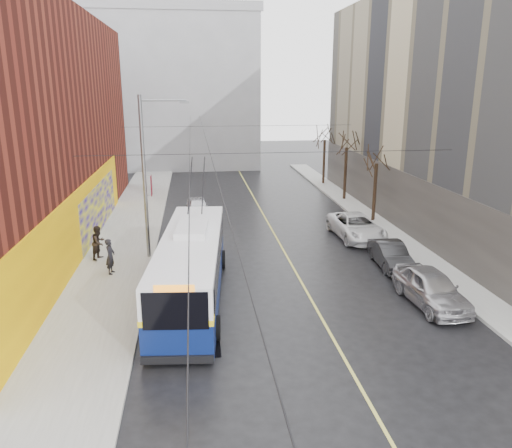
{
  "coord_description": "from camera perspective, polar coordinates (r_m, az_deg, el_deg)",
  "views": [
    {
      "loc": [
        -3.65,
        -17.16,
        9.48
      ],
      "look_at": [
        -0.57,
        7.15,
        2.63
      ],
      "focal_mm": 35.0,
      "sensor_mm": 36.0,
      "label": 1
    }
  ],
  "objects": [
    {
      "name": "ground",
      "position": [
        19.94,
        4.32,
        -12.81
      ],
      "size": [
        140.0,
        140.0,
        0.0
      ],
      "primitive_type": "plane",
      "color": "black",
      "rests_on": "ground"
    },
    {
      "name": "tree_mid",
      "position": [
        42.32,
        10.36,
        9.64
      ],
      "size": [
        3.2,
        3.2,
        6.68
      ],
      "color": "black",
      "rests_on": "ground"
    },
    {
      "name": "building_right",
      "position": [
        37.41,
        26.88,
        11.71
      ],
      "size": [
        14.06,
        36.0,
        16.0
      ],
      "color": "tan",
      "rests_on": "ground"
    },
    {
      "name": "sidewalk_right",
      "position": [
        33.15,
        15.55,
        -1.45
      ],
      "size": [
        2.0,
        60.0,
        0.15
      ],
      "primitive_type": "cube",
      "color": "gray",
      "rests_on": "ground"
    },
    {
      "name": "parked_car_a",
      "position": [
        23.57,
        19.38,
        -6.91
      ],
      "size": [
        2.12,
        4.81,
        1.61
      ],
      "primitive_type": "imported",
      "rotation": [
        0.0,
        0.0,
        0.05
      ],
      "color": "#A3A2A7",
      "rests_on": "ground"
    },
    {
      "name": "streetlight_pole",
      "position": [
        27.66,
        -12.33,
        5.63
      ],
      "size": [
        2.65,
        0.6,
        9.0
      ],
      "color": "slate",
      "rests_on": "ground"
    },
    {
      "name": "building_far",
      "position": [
        62.19,
        -9.72,
        14.98
      ],
      "size": [
        20.5,
        12.1,
        18.0
      ],
      "color": "gray",
      "rests_on": "ground"
    },
    {
      "name": "parked_car_b",
      "position": [
        27.8,
        15.12,
        -3.42
      ],
      "size": [
        1.61,
        4.12,
        1.34
      ],
      "primitive_type": "imported",
      "rotation": [
        0.0,
        0.0,
        -0.05
      ],
      "color": "#262628",
      "rests_on": "ground"
    },
    {
      "name": "pedestrian_b",
      "position": [
        28.85,
        -17.53,
        -2.02
      ],
      "size": [
        1.04,
        1.14,
        1.89
      ],
      "primitive_type": "imported",
      "rotation": [
        0.0,
        0.0,
        1.12
      ],
      "color": "black",
      "rests_on": "sidewalk_left"
    },
    {
      "name": "pigeons_flying",
      "position": [
        27.32,
        -6.09,
        10.85
      ],
      "size": [
        2.94,
        3.55,
        1.81
      ],
      "color": "slate"
    },
    {
      "name": "parked_car_c",
      "position": [
        32.42,
        11.39,
        -0.29
      ],
      "size": [
        2.81,
        5.61,
        1.53
      ],
      "primitive_type": "imported",
      "rotation": [
        0.0,
        0.0,
        0.05
      ],
      "color": "silver",
      "rests_on": "ground"
    },
    {
      "name": "catenary_wires",
      "position": [
        32.11,
        -5.27,
        9.78
      ],
      "size": [
        18.0,
        60.0,
        0.22
      ],
      "color": "black"
    },
    {
      "name": "tree_near",
      "position": [
        35.78,
        13.69,
        7.95
      ],
      "size": [
        3.2,
        3.2,
        6.4
      ],
      "color": "black",
      "rests_on": "ground"
    },
    {
      "name": "lane_line",
      "position": [
        32.97,
        2.08,
        -1.09
      ],
      "size": [
        0.12,
        50.0,
        0.01
      ],
      "primitive_type": "cube",
      "color": "#BFB74C",
      "rests_on": "ground"
    },
    {
      "name": "puddle",
      "position": [
        20.31,
        -8.14,
        -12.36
      ],
      "size": [
        2.68,
        3.84,
        0.01
      ],
      "primitive_type": "cube",
      "color": "black",
      "rests_on": "ground"
    },
    {
      "name": "following_car",
      "position": [
        37.57,
        -6.69,
        1.97
      ],
      "size": [
        1.88,
        4.09,
        1.36
      ],
      "primitive_type": "imported",
      "rotation": [
        0.0,
        0.0,
        0.07
      ],
      "color": "silver",
      "rests_on": "ground"
    },
    {
      "name": "tree_far",
      "position": [
        49.02,
        7.9,
        10.4
      ],
      "size": [
        3.2,
        3.2,
        6.57
      ],
      "color": "black",
      "rests_on": "ground"
    },
    {
      "name": "sidewalk_left",
      "position": [
        30.95,
        -14.96,
        -2.62
      ],
      "size": [
        4.0,
        60.0,
        0.15
      ],
      "primitive_type": "cube",
      "color": "gray",
      "rests_on": "ground"
    },
    {
      "name": "pedestrian_a",
      "position": [
        26.46,
        -16.32,
        -3.56
      ],
      "size": [
        0.54,
        0.73,
        1.84
      ],
      "primitive_type": "imported",
      "rotation": [
        0.0,
        0.0,
        1.42
      ],
      "color": "black",
      "rests_on": "sidewalk_left"
    },
    {
      "name": "trolleybus",
      "position": [
        22.81,
        -7.41,
        -4.77
      ],
      "size": [
        3.62,
        12.15,
        5.69
      ],
      "rotation": [
        0.0,
        0.0,
        -0.09
      ],
      "color": "#09174A",
      "rests_on": "ground"
    }
  ]
}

